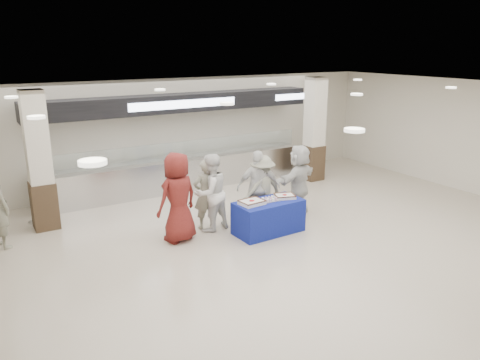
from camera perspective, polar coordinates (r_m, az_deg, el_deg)
ground at (r=9.69m, az=6.36°, el=-9.15°), size 14.00×14.00×0.00m
serving_line at (r=13.76m, az=-7.22°, el=3.55°), size 8.70×0.85×2.80m
column_left at (r=11.49m, az=-23.26°, el=1.76°), size 0.55×0.55×3.20m
column_right at (r=14.78m, az=9.05°, el=5.82°), size 0.55×0.55×3.20m
display_table at (r=10.65m, az=3.49°, el=-4.51°), size 1.57×0.83×0.75m
sheet_cake_left at (r=10.29m, az=1.46°, el=-2.70°), size 0.55×0.44×0.10m
sheet_cake_right at (r=10.76m, az=5.47°, el=-1.95°), size 0.53×0.47×0.09m
cupcake_tray at (r=10.56m, az=3.62°, el=-2.33°), size 0.43×0.32×0.07m
civilian_maroon at (r=10.09m, az=-7.58°, el=-2.13°), size 1.09×0.85×1.97m
soldier_a at (r=10.77m, az=-4.22°, el=-1.75°), size 0.62×0.42×1.65m
chef_tall at (r=10.63m, az=-3.59°, el=-1.55°), size 1.00×0.85×1.80m
chef_short at (r=11.06m, az=2.26°, el=-0.90°), size 1.13×0.80×1.77m
soldier_b at (r=11.13m, az=2.72°, el=-1.14°), size 1.08×0.65×1.64m
civilian_white at (r=11.74m, az=7.17°, el=0.02°), size 1.73×1.06×1.78m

